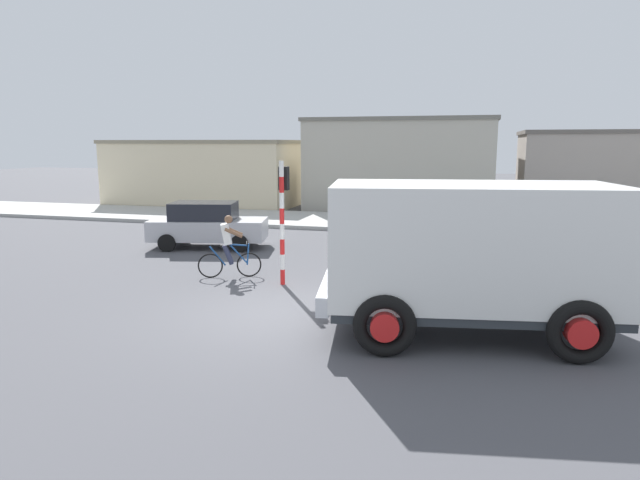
# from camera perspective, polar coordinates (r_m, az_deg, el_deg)

# --- Properties ---
(ground_plane) EXTENTS (120.00, 120.00, 0.00)m
(ground_plane) POSITION_cam_1_polar(r_m,az_deg,el_deg) (12.26, -4.18, -7.43)
(ground_plane) COLOR #4C4C51
(sidewalk_far) EXTENTS (80.00, 5.00, 0.16)m
(sidewalk_far) POSITION_cam_1_polar(r_m,az_deg,el_deg) (25.52, 6.33, 1.79)
(sidewalk_far) COLOR #ADADA8
(sidewalk_far) RESTS_ON ground
(truck_foreground) EXTENTS (5.75, 3.48, 2.90)m
(truck_foreground) POSITION_cam_1_polar(r_m,az_deg,el_deg) (10.84, 15.04, -0.96)
(truck_foreground) COLOR white
(truck_foreground) RESTS_ON ground
(cyclist) EXTENTS (1.61, 0.77, 1.72)m
(cyclist) POSITION_cam_1_polar(r_m,az_deg,el_deg) (15.40, -9.30, -0.65)
(cyclist) COLOR black
(cyclist) RESTS_ON ground
(traffic_light_pole) EXTENTS (0.24, 0.43, 3.20)m
(traffic_light_pole) POSITION_cam_1_polar(r_m,az_deg,el_deg) (14.35, -3.82, 3.56)
(traffic_light_pole) COLOR red
(traffic_light_pole) RESTS_ON ground
(car_red_near) EXTENTS (4.28, 2.56, 1.60)m
(car_red_near) POSITION_cam_1_polar(r_m,az_deg,el_deg) (20.02, -11.43, 1.57)
(car_red_near) COLOR #B7B7BC
(car_red_near) RESTS_ON ground
(car_white_mid) EXTENTS (4.07, 2.01, 1.60)m
(car_white_mid) POSITION_cam_1_polar(r_m,az_deg,el_deg) (20.31, 26.43, 0.84)
(car_white_mid) COLOR #234C9E
(car_white_mid) RESTS_ON ground
(pedestrian_near_kerb) EXTENTS (0.34, 0.22, 1.62)m
(pedestrian_near_kerb) POSITION_cam_1_polar(r_m,az_deg,el_deg) (20.34, 12.51, 1.74)
(pedestrian_near_kerb) COLOR #2D334C
(pedestrian_near_kerb) RESTS_ON ground
(building_corner_left) EXTENTS (11.03, 5.60, 3.81)m
(building_corner_left) POSITION_cam_1_polar(r_m,az_deg,el_deg) (33.96, -11.53, 6.75)
(building_corner_left) COLOR beige
(building_corner_left) RESTS_ON ground
(building_mid_block) EXTENTS (10.08, 7.82, 4.97)m
(building_mid_block) POSITION_cam_1_polar(r_m,az_deg,el_deg) (32.51, 8.50, 7.73)
(building_mid_block) COLOR #B2AD9E
(building_mid_block) RESTS_ON ground
(building_corner_right) EXTENTS (9.18, 6.23, 4.28)m
(building_corner_right) POSITION_cam_1_polar(r_m,az_deg,el_deg) (33.21, 27.54, 6.18)
(building_corner_right) COLOR #9E9389
(building_corner_right) RESTS_ON ground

